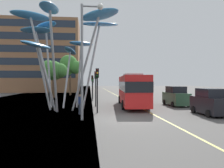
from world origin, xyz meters
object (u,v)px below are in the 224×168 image
traffic_light_opposite (93,83)px  car_parked_mid (176,97)px  street_lamp (87,47)px  car_parked_near (211,103)px  leaf_sculpture (60,35)px  red_bus (132,89)px  traffic_light_kerb_far (96,81)px  pedestrian (80,104)px  traffic_light_kerb_near (97,81)px  traffic_light_island_mid (92,83)px

traffic_light_opposite → car_parked_mid: 14.39m
street_lamp → car_parked_near: bearing=7.7°
street_lamp → traffic_light_opposite: bearing=87.9°
leaf_sculpture → car_parked_mid: leaf_sculpture is taller
leaf_sculpture → car_parked_near: 15.05m
red_bus → traffic_light_kerb_far: 4.14m
leaf_sculpture → traffic_light_kerb_far: 6.16m
car_parked_mid → pedestrian: size_ratio=2.51×
traffic_light_kerb_near → traffic_light_kerb_far: (0.00, 5.04, -0.03)m
traffic_light_island_mid → car_parked_near: 16.72m
traffic_light_opposite → pedestrian: traffic_light_opposite is taller
red_bus → car_parked_near: 8.67m
street_lamp → leaf_sculpture: bearing=113.0°
car_parked_near → car_parked_mid: size_ratio=0.93×
leaf_sculpture → traffic_light_opposite: 14.40m
red_bus → traffic_light_island_mid: 8.06m
car_parked_near → pedestrian: size_ratio=2.32×
traffic_light_opposite → car_parked_mid: size_ratio=0.79×
traffic_light_kerb_far → car_parked_mid: (9.09, -0.05, -1.75)m
traffic_light_island_mid → street_lamp: street_lamp is taller
car_parked_near → pedestrian: (-10.74, 1.53, -0.17)m
traffic_light_kerb_near → car_parked_mid: 10.52m
leaf_sculpture → car_parked_mid: size_ratio=3.04×
leaf_sculpture → traffic_light_kerb_near: leaf_sculpture is taller
traffic_light_kerb_far → traffic_light_opposite: 10.90m
leaf_sculpture → car_parked_near: bearing=-20.6°
traffic_light_opposite → car_parked_near: (9.45, -17.94, -1.42)m
traffic_light_island_mid → traffic_light_opposite: (0.13, 4.32, -0.16)m
red_bus → pedestrian: bearing=-136.0°
traffic_light_kerb_near → car_parked_near: (9.29, -2.01, -1.79)m
leaf_sculpture → traffic_light_island_mid: bearing=69.9°
car_parked_mid → traffic_light_kerb_near: bearing=-151.2°
traffic_light_opposite → car_parked_mid: (9.25, -10.94, -1.41)m
red_bus → traffic_light_kerb_far: bearing=177.2°
car_parked_mid → pedestrian: (-10.55, -5.47, -0.18)m
traffic_light_island_mid → car_parked_mid: (9.38, -6.61, -1.57)m
leaf_sculpture → traffic_light_kerb_far: bearing=32.6°
traffic_light_kerb_near → traffic_light_opposite: (-0.16, 15.93, -0.36)m
car_parked_mid → street_lamp: bearing=-139.9°
traffic_light_kerb_near → traffic_light_kerb_far: bearing=90.0°
leaf_sculpture → street_lamp: 7.04m
traffic_light_kerb_near → street_lamp: size_ratio=0.47×
leaf_sculpture → red_bus: bearing=15.1°
pedestrian → street_lamp: bearing=-78.8°
traffic_light_island_mid → car_parked_mid: traffic_light_island_mid is taller
traffic_light_kerb_far → street_lamp: bearing=-96.0°
traffic_light_kerb_near → car_parked_near: size_ratio=0.98×
leaf_sculpture → traffic_light_opposite: leaf_sculpture is taller
car_parked_near → leaf_sculpture: bearing=159.4°
car_parked_mid → red_bus: bearing=-178.3°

